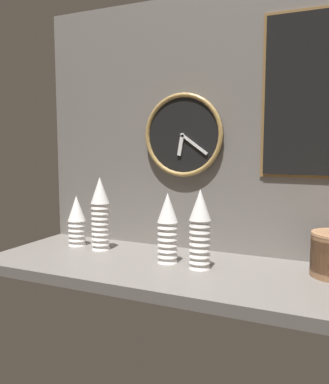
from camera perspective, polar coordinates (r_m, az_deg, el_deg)
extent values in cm
cube|color=slate|center=(152.02, 3.76, -11.20)|extent=(160.00, 56.00, 4.00)
cube|color=slate|center=(169.92, 7.14, 9.28)|extent=(160.00, 3.00, 105.00)
cone|color=white|center=(149.04, 5.00, -8.52)|extent=(7.81, 7.81, 11.26)
cone|color=white|center=(148.47, 5.01, -7.69)|extent=(7.81, 7.81, 11.26)
cone|color=white|center=(147.94, 5.01, -6.86)|extent=(7.81, 7.81, 11.26)
cone|color=white|center=(147.44, 5.02, -6.03)|extent=(7.81, 7.81, 11.26)
cone|color=white|center=(146.97, 5.03, -5.19)|extent=(7.81, 7.81, 11.26)
cone|color=white|center=(146.54, 5.04, -4.34)|extent=(7.81, 7.81, 11.26)
cone|color=white|center=(146.13, 5.05, -3.49)|extent=(7.81, 7.81, 11.26)
cone|color=white|center=(145.76, 5.06, -2.63)|extent=(7.81, 7.81, 11.26)
cone|color=white|center=(145.42, 5.07, -1.77)|extent=(7.81, 7.81, 11.26)
cone|color=white|center=(176.40, -8.95, -6.18)|extent=(7.81, 7.81, 11.26)
cone|color=white|center=(175.93, -8.96, -5.48)|extent=(7.81, 7.81, 11.26)
cone|color=white|center=(175.48, -8.97, -4.77)|extent=(7.81, 7.81, 11.26)
cone|color=white|center=(175.06, -8.99, -4.06)|extent=(7.81, 7.81, 11.26)
cone|color=white|center=(174.66, -9.00, -3.35)|extent=(7.81, 7.81, 11.26)
cone|color=white|center=(174.30, -9.01, -2.63)|extent=(7.81, 7.81, 11.26)
cone|color=white|center=(173.96, -9.02, -1.91)|extent=(7.81, 7.81, 11.26)
cone|color=white|center=(173.64, -9.04, -1.19)|extent=(7.81, 7.81, 11.26)
cone|color=white|center=(173.36, -9.05, -0.47)|extent=(7.81, 7.81, 11.26)
cone|color=white|center=(173.10, -9.06, 0.26)|extent=(7.81, 7.81, 11.26)
cone|color=white|center=(155.58, 0.43, -7.84)|extent=(7.81, 7.81, 11.26)
cone|color=white|center=(155.04, 0.43, -7.05)|extent=(7.81, 7.81, 11.26)
cone|color=white|center=(154.53, 0.43, -6.25)|extent=(7.81, 7.81, 11.26)
cone|color=white|center=(154.05, 0.44, -5.45)|extent=(7.81, 7.81, 11.26)
cone|color=white|center=(153.60, 0.44, -4.64)|extent=(7.81, 7.81, 11.26)
cone|color=white|center=(153.18, 0.44, -3.83)|extent=(7.81, 7.81, 11.26)
cone|color=white|center=(152.79, 0.44, -3.02)|extent=(7.81, 7.81, 11.26)
cone|color=white|center=(152.44, 0.44, -2.20)|extent=(7.81, 7.81, 11.26)
cone|color=white|center=(185.40, -12.17, -5.62)|extent=(7.81, 7.81, 11.26)
cone|color=white|center=(184.95, -12.19, -4.95)|extent=(7.81, 7.81, 11.26)
cone|color=white|center=(184.52, -12.21, -4.28)|extent=(7.81, 7.81, 11.26)
cone|color=white|center=(184.12, -12.23, -3.60)|extent=(7.81, 7.81, 11.26)
cone|color=white|center=(183.74, -12.24, -2.92)|extent=(7.81, 7.81, 11.26)
cone|color=white|center=(183.40, -12.26, -2.24)|extent=(7.81, 7.81, 11.26)
cylinder|color=black|center=(171.75, 2.67, 7.97)|extent=(34.39, 1.80, 34.39)
torus|color=#AD894C|center=(171.00, 2.57, 7.97)|extent=(34.99, 1.98, 34.99)
cube|color=white|center=(170.77, 2.28, 6.55)|extent=(2.95, 0.60, 8.73)
cube|color=white|center=(168.51, 4.23, 6.66)|extent=(11.56, 0.60, 8.66)
cylinder|color=white|center=(170.55, 2.51, 7.98)|extent=(1.72, 0.60, 1.72)
cube|color=olive|center=(161.25, 21.46, 12.69)|extent=(44.21, 0.60, 61.23)
cube|color=black|center=(160.84, 21.45, 12.71)|extent=(41.81, 1.20, 58.83)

